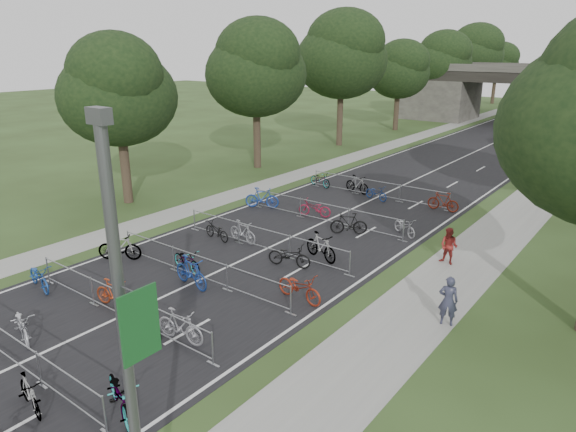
# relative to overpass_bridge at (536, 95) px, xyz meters

# --- Properties ---
(road) EXTENTS (11.00, 140.00, 0.01)m
(road) POSITION_rel_overpass_bridge_xyz_m (0.00, -15.00, -3.53)
(road) COLOR black
(road) RESTS_ON ground
(sidewalk_left) EXTENTS (2.00, 140.00, 0.01)m
(sidewalk_left) POSITION_rel_overpass_bridge_xyz_m (-7.50, -15.00, -3.53)
(sidewalk_left) COLOR gray
(sidewalk_left) RESTS_ON ground
(lane_markings) EXTENTS (0.12, 140.00, 0.00)m
(lane_markings) POSITION_rel_overpass_bridge_xyz_m (0.00, -15.00, -3.53)
(lane_markings) COLOR silver
(lane_markings) RESTS_ON ground
(overpass_bridge) EXTENTS (31.00, 8.00, 7.05)m
(overpass_bridge) POSITION_rel_overpass_bridge_xyz_m (0.00, 0.00, 0.00)
(overpass_bridge) COLOR #3E3C38
(overpass_bridge) RESTS_ON ground
(lamppost) EXTENTS (0.61, 0.65, 8.21)m
(lamppost) POSITION_rel_overpass_bridge_xyz_m (8.33, -63.00, 0.75)
(lamppost) COLOR #4C4C51
(lamppost) RESTS_ON ground
(tree_left_0) EXTENTS (6.72, 6.72, 10.25)m
(tree_left_0) POSITION_rel_overpass_bridge_xyz_m (-11.39, -49.07, 2.96)
(tree_left_0) COLOR #33261C
(tree_left_0) RESTS_ON ground
(tree_left_1) EXTENTS (7.56, 7.56, 11.53)m
(tree_left_1) POSITION_rel_overpass_bridge_xyz_m (-11.39, -37.07, 3.77)
(tree_left_1) COLOR #33261C
(tree_left_1) RESTS_ON ground
(tree_left_2) EXTENTS (8.40, 8.40, 12.81)m
(tree_left_2) POSITION_rel_overpass_bridge_xyz_m (-11.39, -25.07, 4.58)
(tree_left_2) COLOR #33261C
(tree_left_2) RESTS_ON ground
(tree_left_3) EXTENTS (6.72, 6.72, 10.25)m
(tree_left_3) POSITION_rel_overpass_bridge_xyz_m (-11.39, -13.07, 2.96)
(tree_left_3) COLOR #33261C
(tree_left_3) RESTS_ON ground
(tree_left_4) EXTENTS (7.56, 7.56, 11.53)m
(tree_left_4) POSITION_rel_overpass_bridge_xyz_m (-11.39, -1.07, 3.77)
(tree_left_4) COLOR #33261C
(tree_left_4) RESTS_ON ground
(tree_left_5) EXTENTS (8.40, 8.40, 12.81)m
(tree_left_5) POSITION_rel_overpass_bridge_xyz_m (-11.39, 10.93, 4.58)
(tree_left_5) COLOR #33261C
(tree_left_5) RESTS_ON ground
(tree_left_6) EXTENTS (6.72, 6.72, 10.25)m
(tree_left_6) POSITION_rel_overpass_bridge_xyz_m (-11.39, 22.93, 2.96)
(tree_left_6) COLOR #33261C
(tree_left_6) RESTS_ON ground
(barrier_row_1) EXTENTS (9.70, 0.08, 1.10)m
(barrier_row_1) POSITION_rel_overpass_bridge_xyz_m (0.00, -61.40, -2.99)
(barrier_row_1) COLOR #929499
(barrier_row_1) RESTS_ON ground
(barrier_row_2) EXTENTS (9.70, 0.08, 1.10)m
(barrier_row_2) POSITION_rel_overpass_bridge_xyz_m (0.00, -57.80, -2.99)
(barrier_row_2) COLOR #929499
(barrier_row_2) RESTS_ON ground
(barrier_row_3) EXTENTS (9.70, 0.08, 1.10)m
(barrier_row_3) POSITION_rel_overpass_bridge_xyz_m (0.00, -54.00, -2.99)
(barrier_row_3) COLOR #929499
(barrier_row_3) RESTS_ON ground
(barrier_row_4) EXTENTS (9.70, 0.08, 1.10)m
(barrier_row_4) POSITION_rel_overpass_bridge_xyz_m (0.00, -50.00, -2.99)
(barrier_row_4) COLOR #929499
(barrier_row_4) RESTS_ON ground
(barrier_row_5) EXTENTS (9.70, 0.08, 1.10)m
(barrier_row_5) POSITION_rel_overpass_bridge_xyz_m (0.00, -45.00, -2.99)
(barrier_row_5) COLOR #929499
(barrier_row_5) RESTS_ON ground
(barrier_row_6) EXTENTS (9.70, 0.08, 1.10)m
(barrier_row_6) POSITION_rel_overpass_bridge_xyz_m (0.00, -39.00, -2.99)
(barrier_row_6) COLOR #929499
(barrier_row_6) RESTS_ON ground
(bike_5) EXTENTS (2.06, 1.23, 1.02)m
(bike_5) POSITION_rel_overpass_bridge_xyz_m (-1.23, -60.49, -3.02)
(bike_5) COLOR #A7A8AF
(bike_5) RESTS_ON ground
(bike_6) EXTENTS (1.68, 0.76, 0.98)m
(bike_6) POSITION_rel_overpass_bridge_xyz_m (2.31, -62.07, -3.05)
(bike_6) COLOR #929499
(bike_6) RESTS_ON ground
(bike_7) EXTENTS (2.26, 1.49, 1.12)m
(bike_7) POSITION_rel_overpass_bridge_xyz_m (4.30, -60.76, -2.97)
(bike_7) COLOR #929499
(bike_7) RESTS_ON ground
(bike_8) EXTENTS (2.08, 1.03, 1.05)m
(bike_8) POSITION_rel_overpass_bridge_xyz_m (-4.30, -58.32, -3.01)
(bike_8) COLOR navy
(bike_8) RESTS_ON ground
(bike_9) EXTENTS (1.81, 0.78, 1.05)m
(bike_9) POSITION_rel_overpass_bridge_xyz_m (-0.76, -57.43, -3.01)
(bike_9) COLOR #9C3516
(bike_9) RESTS_ON ground
(bike_10) EXTENTS (1.94, 0.79, 1.00)m
(bike_10) POSITION_rel_overpass_bridge_xyz_m (1.68, -58.14, -3.03)
(bike_10) COLOR black
(bike_10) RESTS_ON ground
(bike_11) EXTENTS (1.90, 0.75, 1.11)m
(bike_11) POSITION_rel_overpass_bridge_xyz_m (2.89, -57.53, -2.98)
(bike_11) COLOR #939198
(bike_11) RESTS_ON ground
(bike_12) EXTENTS (1.94, 1.52, 1.17)m
(bike_12) POSITION_rel_overpass_bridge_xyz_m (-4.30, -54.69, -2.95)
(bike_12) COLOR #929499
(bike_12) RESTS_ON ground
(bike_13) EXTENTS (1.87, 0.87, 0.95)m
(bike_13) POSITION_rel_overpass_bridge_xyz_m (-1.09, -53.68, -3.06)
(bike_13) COLOR #929499
(bike_13) RESTS_ON ground
(bike_14) EXTENTS (2.10, 0.87, 1.23)m
(bike_14) POSITION_rel_overpass_bridge_xyz_m (0.19, -54.61, -2.92)
(bike_14) COLOR navy
(bike_14) RESTS_ON ground
(bike_15) EXTENTS (2.11, 0.91, 1.08)m
(bike_15) POSITION_rel_overpass_bridge_xyz_m (4.24, -52.98, -2.99)
(bike_15) COLOR maroon
(bike_15) RESTS_ON ground
(bike_16) EXTENTS (1.84, 0.88, 0.93)m
(bike_16) POSITION_rel_overpass_bridge_xyz_m (-2.69, -50.32, -3.07)
(bike_16) COLOR black
(bike_16) RESTS_ON ground
(bike_17) EXTENTS (1.80, 0.67, 1.06)m
(bike_17) POSITION_rel_overpass_bridge_xyz_m (-1.46, -49.80, -3.00)
(bike_17) COLOR gray
(bike_17) RESTS_ON ground
(bike_18) EXTENTS (2.02, 1.15, 1.01)m
(bike_18) POSITION_rel_overpass_bridge_xyz_m (2.07, -50.74, -3.03)
(bike_18) COLOR black
(bike_18) RESTS_ON ground
(bike_19) EXTENTS (2.10, 1.15, 1.21)m
(bike_19) POSITION_rel_overpass_bridge_xyz_m (2.71, -49.29, -2.93)
(bike_19) COLOR #929499
(bike_19) RESTS_ON ground
(bike_20) EXTENTS (2.06, 1.37, 1.21)m
(bike_20) POSITION_rel_overpass_bridge_xyz_m (-4.30, -44.99, -2.93)
(bike_20) COLOR #1C3D9A
(bike_20) RESTS_ON ground
(bike_21) EXTENTS (1.96, 1.15, 0.97)m
(bike_21) POSITION_rel_overpass_bridge_xyz_m (-0.95, -44.47, -3.05)
(bike_21) COLOR #A11735
(bike_21) RESTS_ON ground
(bike_22) EXTENTS (1.85, 1.40, 1.11)m
(bike_22) POSITION_rel_overpass_bridge_xyz_m (1.99, -45.73, -2.98)
(bike_22) COLOR black
(bike_22) RESTS_ON ground
(bike_23) EXTENTS (1.78, 1.38, 0.90)m
(bike_23) POSITION_rel_overpass_bridge_xyz_m (4.30, -44.17, -3.08)
(bike_23) COLOR silver
(bike_23) RESTS_ON ground
(bike_24) EXTENTS (1.97, 1.08, 0.98)m
(bike_24) POSITION_rel_overpass_bridge_xyz_m (-4.30, -38.93, -3.04)
(bike_24) COLOR #929499
(bike_24) RESTS_ON ground
(bike_25) EXTENTS (1.97, 0.91, 1.14)m
(bike_25) POSITION_rel_overpass_bridge_xyz_m (-1.52, -38.82, -2.96)
(bike_25) COLOR #929499
(bike_25) RESTS_ON ground
(bike_26) EXTENTS (1.82, 1.06, 0.91)m
(bike_26) POSITION_rel_overpass_bridge_xyz_m (0.22, -39.49, -3.08)
(bike_26) COLOR navy
(bike_26) RESTS_ON ground
(bike_27) EXTENTS (1.84, 0.52, 1.11)m
(bike_27) POSITION_rel_overpass_bridge_xyz_m (4.30, -39.15, -2.98)
(bike_27) COLOR maroon
(bike_27) RESTS_ON ground
(pedestrian_a) EXTENTS (0.74, 0.60, 1.76)m
(pedestrian_a) POSITION_rel_overpass_bridge_xyz_m (9.20, -51.35, -2.65)
(pedestrian_a) COLOR #2D2E43
(pedestrian_a) RESTS_ON ground
(pedestrian_b) EXTENTS (0.85, 0.70, 1.62)m
(pedestrian_b) POSITION_rel_overpass_bridge_xyz_m (7.33, -46.34, -2.73)
(pedestrian_b) COLOR maroon
(pedestrian_b) RESTS_ON ground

